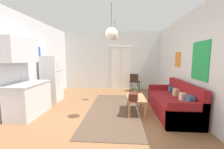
% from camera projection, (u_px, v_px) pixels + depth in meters
% --- Properties ---
extents(ground_plane, '(5.34, 7.88, 0.10)m').
position_uv_depth(ground_plane, '(102.00, 121.00, 3.62)').
color(ground_plane, '#8E603D').
extents(wall_back, '(4.94, 0.13, 2.82)m').
position_uv_depth(wall_back, '(112.00, 61.00, 7.11)').
color(wall_back, silver).
rests_on(wall_back, ground_plane).
extents(wall_right, '(0.12, 7.48, 2.82)m').
position_uv_depth(wall_right, '(204.00, 64.00, 3.29)').
color(wall_right, silver).
rests_on(wall_right, ground_plane).
extents(wall_left, '(0.12, 7.48, 2.82)m').
position_uv_depth(wall_left, '(8.00, 63.00, 3.61)').
color(wall_left, silver).
rests_on(wall_left, ground_plane).
extents(area_rug, '(1.47, 3.32, 0.01)m').
position_uv_depth(area_rug, '(114.00, 110.00, 4.22)').
color(area_rug, brown).
rests_on(area_rug, ground_plane).
extents(couch, '(0.85, 2.06, 0.89)m').
position_uv_depth(couch, '(174.00, 103.00, 3.93)').
color(couch, maroon).
rests_on(couch, ground_plane).
extents(coffee_table, '(0.49, 0.92, 0.45)m').
position_uv_depth(coffee_table, '(136.00, 99.00, 4.02)').
color(coffee_table, '#B27F4C').
rests_on(coffee_table, ground_plane).
extents(bamboo_vase, '(0.08, 0.08, 0.44)m').
position_uv_depth(bamboo_vase, '(136.00, 91.00, 4.30)').
color(bamboo_vase, '#47704C').
rests_on(bamboo_vase, coffee_table).
extents(handbag, '(0.27, 0.34, 0.31)m').
position_uv_depth(handbag, '(133.00, 96.00, 3.69)').
color(handbag, '#512319').
rests_on(handbag, coffee_table).
extents(refrigerator, '(0.59, 0.62, 1.62)m').
position_uv_depth(refrigerator, '(52.00, 79.00, 5.06)').
color(refrigerator, white).
rests_on(refrigerator, ground_plane).
extents(kitchen_counter, '(0.64, 1.20, 2.07)m').
position_uv_depth(kitchen_counter, '(27.00, 87.00, 3.78)').
color(kitchen_counter, silver).
rests_on(kitchen_counter, ground_plane).
extents(accent_chair, '(0.53, 0.51, 0.83)m').
position_uv_depth(accent_chair, '(135.00, 81.00, 6.52)').
color(accent_chair, black).
rests_on(accent_chair, ground_plane).
extents(pendant_lamp_near, '(0.29, 0.29, 0.85)m').
position_uv_depth(pendant_lamp_near, '(112.00, 34.00, 3.30)').
color(pendant_lamp_near, black).
extents(pendant_lamp_far, '(0.20, 0.20, 0.67)m').
position_uv_depth(pendant_lamp_far, '(115.00, 37.00, 4.78)').
color(pendant_lamp_far, black).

